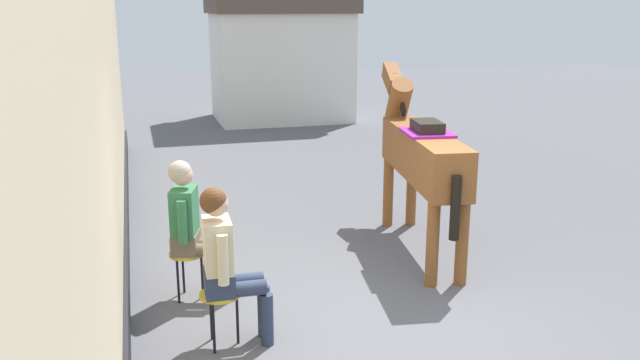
{
  "coord_description": "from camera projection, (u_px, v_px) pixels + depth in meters",
  "views": [
    {
      "loc": [
        -2.2,
        -5.11,
        2.79
      ],
      "look_at": [
        -0.4,
        1.2,
        1.05
      ],
      "focal_mm": 37.05,
      "sensor_mm": 36.0,
      "label": 1
    }
  ],
  "objects": [
    {
      "name": "distant_cottage",
      "position": [
        280.0,
        47.0,
        16.27
      ],
      "size": [
        3.4,
        2.6,
        3.5
      ],
      "color": "silver",
      "rests_on": "ground_plane"
    },
    {
      "name": "pub_facade_wall",
      "position": [
        98.0,
        139.0,
        6.38
      ],
      "size": [
        0.34,
        14.0,
        3.4
      ],
      "color": "#CCB793",
      "rests_on": "ground_plane"
    },
    {
      "name": "seated_visitor_far",
      "position": [
        192.0,
        223.0,
        6.31
      ],
      "size": [
        0.61,
        0.48,
        1.39
      ],
      "color": "gold",
      "rests_on": "ground_plane"
    },
    {
      "name": "saddled_horse_center",
      "position": [
        420.0,
        152.0,
        7.56
      ],
      "size": [
        0.75,
        2.98,
        2.06
      ],
      "color": "brown",
      "rests_on": "ground_plane"
    },
    {
      "name": "ground_plane",
      "position": [
        312.0,
        220.0,
        8.84
      ],
      "size": [
        40.0,
        40.0,
        0.0
      ],
      "primitive_type": "plane",
      "color": "#56565B"
    },
    {
      "name": "seated_visitor_near",
      "position": [
        226.0,
        259.0,
        5.42
      ],
      "size": [
        0.61,
        0.49,
        1.39
      ],
      "color": "gold",
      "rests_on": "ground_plane"
    }
  ]
}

